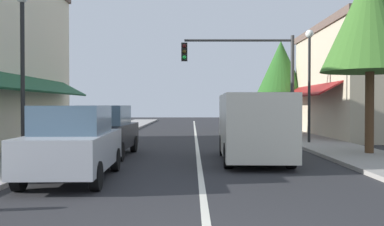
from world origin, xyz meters
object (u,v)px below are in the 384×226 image
Objects in this scene: parked_car_second_left at (103,131)px; tree_right_near at (368,19)px; street_lamp_left_near at (21,49)px; traffic_signal_mast_arm at (250,68)px; tree_right_far at (279,67)px; parked_car_nearest_left at (72,143)px; street_lamp_right_mid at (308,68)px; van_in_lane at (251,125)px.

tree_right_near is (9.19, 0.01, 3.88)m from parked_car_second_left.
street_lamp_left_near is 11.38m from tree_right_near.
tree_right_far reaches higher than traffic_signal_mast_arm.
street_lamp_right_mid reaches higher than parked_car_nearest_left.
traffic_signal_mast_arm is at bearing 50.23° from street_lamp_left_near.
street_lamp_right_mid reaches higher than parked_car_second_left.
tree_right_far reaches higher than street_lamp_right_mid.
parked_car_nearest_left is at bearing -114.58° from tree_right_far.
parked_car_second_left is at bearing 167.17° from van_in_lane.
parked_car_nearest_left is 5.90m from van_in_lane.
street_lamp_left_near reaches higher than van_in_lane.
tree_right_near reaches higher than tree_right_far.
street_lamp_left_near is at bearing -165.90° from tree_right_near.
street_lamp_right_mid is 0.77× the size of tree_right_near.
tree_right_near reaches higher than van_in_lane.
van_in_lane is at bearing 12.31° from street_lamp_left_near.
tree_right_far reaches higher than parked_car_second_left.
street_lamp_right_mid is at bearing -94.75° from tree_right_far.
tree_right_far is at bearing 77.02° from van_in_lane.
tree_right_near reaches higher than traffic_signal_mast_arm.
traffic_signal_mast_arm is 0.85× the size of tree_right_near.
street_lamp_right_mid is (3.29, 5.58, 2.28)m from van_in_lane.
street_lamp_right_mid is 0.83× the size of tree_right_far.
tree_right_near is (4.22, 1.28, 3.62)m from van_in_lane.
parked_car_nearest_left is 0.67× the size of tree_right_far.
tree_right_near is 14.75m from tree_right_far.
parked_car_second_left is 0.81× the size of street_lamp_right_mid.
traffic_signal_mast_arm is at bearing 61.26° from parked_car_nearest_left.
tree_right_far is (3.13, 8.17, 0.74)m from traffic_signal_mast_arm.
van_in_lane is 5.70m from tree_right_near.
street_lamp_right_mid is (8.26, 4.31, 2.54)m from parked_car_second_left.
street_lamp_right_mid is at bearing 29.23° from parked_car_second_left.
tree_right_near is at bearing 18.47° from van_in_lane.
parked_car_second_left is 17.70m from tree_right_far.
street_lamp_right_mid is 4.60m from tree_right_near.
tree_right_far is (9.13, 14.75, 3.51)m from parked_car_second_left.
parked_car_second_left is 0.82× the size of street_lamp_left_near.
street_lamp_right_mid reaches higher than van_in_lane.
tree_right_far is (4.16, 16.03, 3.24)m from van_in_lane.
parked_car_second_left is at bearing -121.75° from tree_right_far.
van_in_lane is at bearing -12.71° from parked_car_second_left.
parked_car_nearest_left and parked_car_second_left have the same top height.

